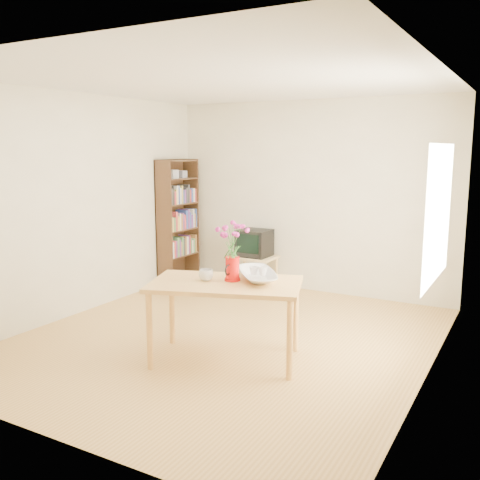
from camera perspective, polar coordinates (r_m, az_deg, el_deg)
The scene contains 11 objects.
room at distance 5.35m, azimuth -1.27°, elevation 2.69°, with size 4.50×4.50×4.50m.
table at distance 4.93m, azimuth -1.55°, elevation -5.46°, with size 1.55×1.18×0.75m.
tv_stand at distance 7.54m, azimuth 1.54°, elevation -2.26°, with size 0.60×0.45×0.46m.
bookshelf at distance 7.88m, azimuth -6.61°, elevation 1.54°, with size 0.28×0.70×1.80m.
pitcher at distance 4.94m, azimuth -0.81°, elevation -3.19°, with size 0.15×0.22×0.23m.
flowers at distance 4.88m, azimuth -0.82°, elevation 0.16°, with size 0.26×0.26×0.36m, color #BC2C90, non-canonical shape.
mug at distance 4.96m, azimuth -3.64°, elevation -3.76°, with size 0.13×0.13×0.10m, color white.
bowl at distance 4.97m, azimuth 1.88°, elevation -1.70°, with size 0.47×0.47×0.44m, color white.
teacup_a at distance 5.00m, azimuth 1.47°, elevation -2.15°, with size 0.07×0.07×0.07m, color white.
teacup_b at distance 4.98m, azimuth 2.45°, elevation -2.18°, with size 0.08×0.08×0.07m, color white.
television at distance 7.50m, azimuth 1.59°, elevation -0.26°, with size 0.43×0.41×0.37m.
Camera 1 is at (2.72, -4.57, 1.97)m, focal length 40.00 mm.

